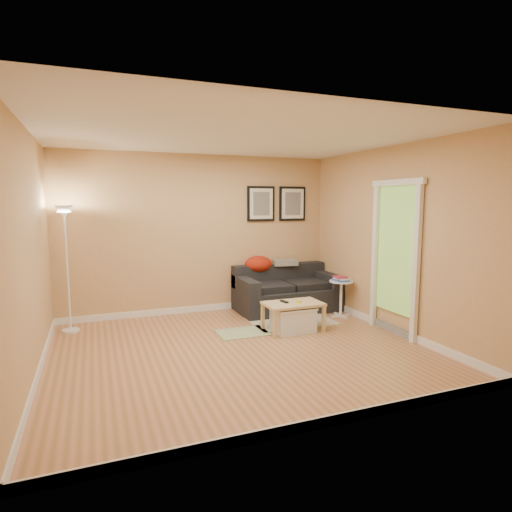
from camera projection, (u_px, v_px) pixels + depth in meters
The scene contains 25 objects.
floor at pixel (240, 349), 5.24m from camera, with size 4.50×4.50×0.00m, color #BF7751.
ceiling at pixel (239, 135), 4.91m from camera, with size 4.50×4.50×0.00m, color white.
wall_back at pixel (200, 234), 6.92m from camera, with size 4.50×4.50×0.00m, color tan.
wall_front at pixel (324, 271), 3.23m from camera, with size 4.50×4.50×0.00m, color tan.
wall_left at pixel (30, 254), 4.26m from camera, with size 4.00×4.00×0.00m, color tan.
wall_right at pixel (391, 240), 5.88m from camera, with size 4.00×4.00×0.00m, color tan.
baseboard_back at pixel (201, 308), 7.07m from camera, with size 4.50×0.02×0.10m, color white.
baseboard_front at pixel (320, 423), 3.39m from camera, with size 4.50×0.02×0.10m, color white.
baseboard_left at pixel (39, 372), 4.43m from camera, with size 0.02×4.00×0.10m, color white.
baseboard_right at pixel (387, 326), 6.04m from camera, with size 0.02×4.00×0.10m, color white.
sofa at pixel (287, 289), 7.10m from camera, with size 1.70×0.90×0.75m, color black, non-canonical shape.
red_throw at pixel (258, 264), 7.20m from camera, with size 0.48×0.36×0.28m, color #BC3111, non-canonical shape.
plaid_throw at pixel (285, 262), 7.36m from camera, with size 0.42×0.26×0.10m, color tan, non-canonical shape.
framed_print_left at pixel (261, 204), 7.23m from camera, with size 0.50×0.04×0.60m, color black, non-canonical shape.
framed_print_right at pixel (292, 204), 7.44m from camera, with size 0.50×0.04×0.60m, color black, non-canonical shape.
area_rug at pixel (291, 321), 6.48m from camera, with size 1.25×0.85×0.01m, color beige.
green_runner at pixel (243, 333), 5.89m from camera, with size 0.70×0.50×0.01m, color #668C4C.
coffee_table at pixel (293, 317), 5.99m from camera, with size 0.82×0.50×0.41m, color #DEBE87, non-canonical shape.
remote_control at pixel (284, 302), 5.98m from camera, with size 0.05×0.16×0.02m, color black.
tape_roll at pixel (299, 302), 5.95m from camera, with size 0.07×0.07×0.03m, color yellow.
storage_bin at pixel (293, 319), 5.96m from camera, with size 0.58×0.42×0.36m, color white, non-canonical shape.
side_table at pixel (341, 299), 6.73m from camera, with size 0.38×0.38×0.58m, color white, non-canonical shape.
book_stack at pixel (341, 278), 6.68m from camera, with size 0.18×0.25×0.08m, color #3A59AF, non-canonical shape.
floor_lamp at pixel (67, 273), 5.86m from camera, with size 0.23×0.23×1.79m, color white, non-canonical shape.
doorway at pixel (394, 261), 5.76m from camera, with size 0.12×1.01×2.13m, color white, non-canonical shape.
Camera 1 is at (-1.64, -4.78, 1.82)m, focal length 29.46 mm.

